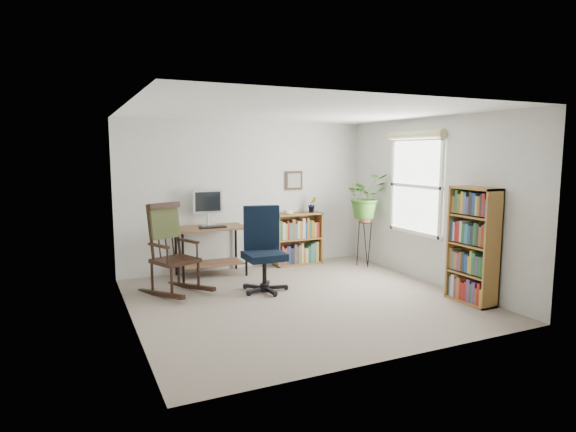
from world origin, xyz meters
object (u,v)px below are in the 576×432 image
desk (211,251)px  office_chair (264,249)px  low_bookshelf (298,239)px  tall_bookshelf (473,246)px  rocking_chair (175,248)px

desk → office_chair: office_chair is taller
low_bookshelf → tall_bookshelf: bearing=-69.1°
desk → rocking_chair: bearing=-133.7°
low_bookshelf → tall_bookshelf: (1.08, -2.83, 0.30)m
tall_bookshelf → rocking_chair: bearing=149.3°
low_bookshelf → desk: bearing=-175.6°
low_bookshelf → tall_bookshelf: 3.04m
office_chair → rocking_chair: (-1.13, 0.42, 0.03)m
office_chair → tall_bookshelf: size_ratio=0.80×
desk → low_bookshelf: size_ratio=1.21×
tall_bookshelf → office_chair: bearing=144.9°
desk → low_bookshelf: low_bookshelf is taller
desk → low_bookshelf: bearing=4.4°
desk → tall_bookshelf: (2.64, -2.71, 0.35)m
office_chair → desk: bearing=122.7°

